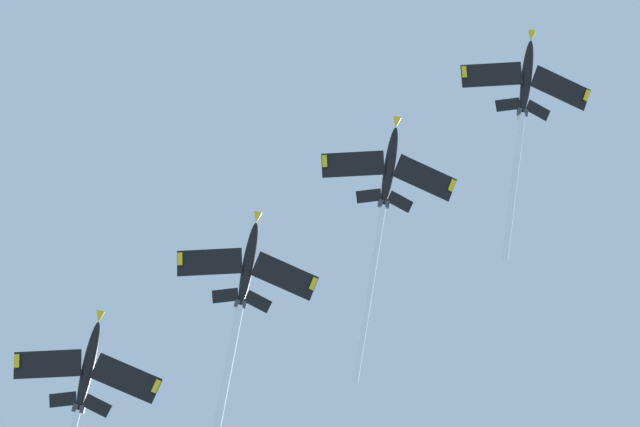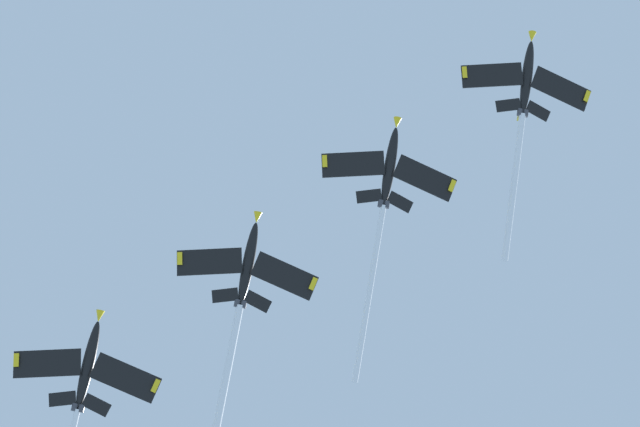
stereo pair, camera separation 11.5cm
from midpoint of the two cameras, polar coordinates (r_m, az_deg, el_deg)
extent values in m
ellipsoid|color=black|center=(169.34, 10.59, 6.91)|extent=(11.17, 3.69, 7.20)
cone|color=yellow|center=(172.23, 10.84, 8.92)|extent=(2.18, 1.56, 1.84)
ellipsoid|color=black|center=(170.75, 10.61, 7.47)|extent=(3.01, 1.53, 2.18)
cube|color=black|center=(170.08, 12.28, 6.30)|extent=(3.68, 9.15, 1.98)
cube|color=yellow|center=(171.06, 13.57, 5.90)|extent=(1.65, 0.78, 1.01)
cube|color=black|center=(167.93, 8.82, 7.05)|extent=(6.72, 9.52, 1.98)
cube|color=yellow|center=(167.25, 7.44, 7.23)|extent=(1.76, 1.32, 1.01)
cube|color=black|center=(167.81, 11.15, 5.20)|extent=(2.06, 3.77, 1.04)
cube|color=black|center=(166.88, 9.64, 5.52)|extent=(3.18, 3.94, 1.04)
cube|color=yellow|center=(168.66, 10.28, 5.26)|extent=(3.45, 0.84, 3.63)
cylinder|color=#38383D|center=(167.02, 10.52, 5.09)|extent=(1.40, 1.03, 1.19)
cylinder|color=#38383D|center=(166.84, 10.23, 5.15)|extent=(1.40, 1.03, 1.19)
cylinder|color=white|center=(162.82, 9.92, 1.40)|extent=(19.91, 4.80, 12.21)
ellipsoid|color=black|center=(160.12, 3.59, 2.45)|extent=(11.29, 3.68, 6.94)
cone|color=yellow|center=(162.28, 3.96, 4.67)|extent=(2.17, 1.55, 1.82)
ellipsoid|color=black|center=(161.33, 3.68, 3.09)|extent=(3.03, 1.53, 2.13)
cube|color=black|center=(160.40, 5.41, 1.83)|extent=(3.75, 9.17, 1.90)
cube|color=yellow|center=(161.02, 6.80, 1.43)|extent=(1.67, 0.79, 0.97)
cube|color=black|center=(159.33, 1.69, 2.55)|extent=(6.74, 9.53, 1.90)
cube|color=yellow|center=(159.13, 0.22, 2.72)|extent=(1.78, 1.32, 0.97)
cube|color=black|center=(158.92, 4.12, 0.59)|extent=(2.09, 3.78, 1.00)
cube|color=black|center=(158.45, 2.51, 0.91)|extent=(3.19, 3.95, 1.00)
cube|color=yellow|center=(160.06, 3.25, 0.69)|extent=(3.42, 0.83, 3.61)
cylinder|color=#38383D|center=(158.40, 3.44, 0.45)|extent=(1.39, 1.02, 1.18)
cylinder|color=#38383D|center=(158.31, 3.12, 0.51)|extent=(1.39, 1.02, 1.18)
cylinder|color=white|center=(155.35, 2.54, -4.07)|extent=(22.58, 5.14, 12.99)
ellipsoid|color=black|center=(153.86, -3.74, -2.59)|extent=(11.19, 3.64, 7.16)
cone|color=yellow|center=(155.47, -3.28, -0.22)|extent=(2.17, 1.55, 1.84)
ellipsoid|color=black|center=(154.92, -3.61, -1.89)|extent=(3.01, 1.52, 2.18)
cube|color=black|center=(153.64, -1.85, -3.24)|extent=(3.72, 9.17, 1.97)
cube|color=yellow|center=(153.85, -0.37, -3.64)|extent=(1.66, 0.79, 1.00)
cube|color=black|center=(153.72, -5.74, -2.49)|extent=(6.69, 9.52, 1.97)
cube|color=yellow|center=(154.00, -7.26, -2.31)|extent=(1.76, 1.31, 1.00)
cube|color=black|center=(152.84, -3.25, -4.54)|extent=(2.08, 3.78, 1.04)
cube|color=black|center=(152.87, -4.93, -4.22)|extent=(3.17, 3.95, 1.04)
cube|color=yellow|center=(154.25, -4.09, -4.41)|extent=(3.45, 0.83, 3.62)
cylinder|color=#38383D|center=(152.59, -3.98, -4.70)|extent=(1.39, 1.02, 1.19)
cylinder|color=#38383D|center=(152.59, -4.31, -4.63)|extent=(1.39, 1.02, 1.19)
cylinder|color=white|center=(150.80, -5.04, -9.21)|extent=(21.50, 5.10, 13.08)
ellipsoid|color=black|center=(152.48, -11.88, -7.64)|extent=(11.16, 3.62, 7.21)
cone|color=yellow|center=(153.36, -11.32, -5.21)|extent=(2.17, 1.55, 1.84)
ellipsoid|color=black|center=(153.32, -11.68, -6.91)|extent=(3.01, 1.51, 2.19)
cube|color=black|center=(151.70, -9.99, -8.34)|extent=(3.73, 9.17, 1.98)
cube|color=yellow|center=(151.46, -8.48, -8.77)|extent=(1.65, 0.79, 1.01)
cube|color=black|center=(153.06, -13.89, -7.50)|extent=(6.68, 9.52, 1.98)
cube|color=yellow|center=(153.87, -15.40, -7.29)|extent=(1.76, 1.31, 1.01)
cube|color=black|center=(151.73, -11.46, -9.64)|extent=(2.08, 3.78, 1.04)
cube|color=black|center=(152.32, -13.15, -9.28)|extent=(3.16, 3.94, 1.04)
cube|color=yellow|center=(153.41, -12.23, -9.44)|extent=(3.46, 0.82, 3.63)
cylinder|color=#38383D|center=(151.79, -12.21, -9.79)|extent=(1.39, 1.02, 1.19)
cylinder|color=#38383D|center=(151.91, -12.55, -9.71)|extent=(1.39, 1.02, 1.19)
camera|label=1|loc=(0.06, 89.98, -0.08)|focal=62.15mm
camera|label=2|loc=(0.06, -90.02, 0.08)|focal=62.15mm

